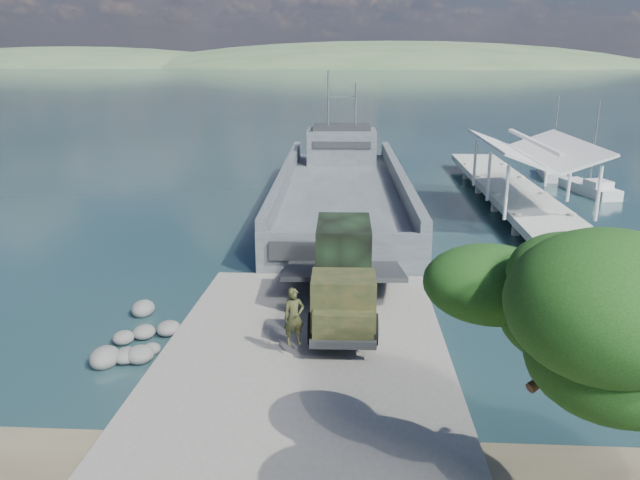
{
  "coord_description": "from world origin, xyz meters",
  "views": [
    {
      "loc": [
        1.63,
        -20.76,
        10.42
      ],
      "look_at": [
        0.13,
        6.0,
        2.46
      ],
      "focal_mm": 35.0,
      "sensor_mm": 36.0,
      "label": 1
    }
  ],
  "objects_px": {
    "pier": "(532,199)",
    "landing_craft": "(342,197)",
    "military_truck": "(343,274)",
    "sailboat_far": "(551,173)",
    "sailboat_near": "(590,189)",
    "soldier": "(294,327)"
  },
  "relations": [
    {
      "from": "soldier",
      "to": "military_truck",
      "type": "bearing_deg",
      "value": 40.68
    },
    {
      "from": "pier",
      "to": "landing_craft",
      "type": "relative_size",
      "value": 1.3
    },
    {
      "from": "sailboat_near",
      "to": "sailboat_far",
      "type": "distance_m",
      "value": 6.94
    },
    {
      "from": "sailboat_far",
      "to": "pier",
      "type": "bearing_deg",
      "value": -102.01
    },
    {
      "from": "military_truck",
      "to": "sailboat_near",
      "type": "height_order",
      "value": "sailboat_near"
    },
    {
      "from": "soldier",
      "to": "sailboat_far",
      "type": "distance_m",
      "value": 41.17
    },
    {
      "from": "pier",
      "to": "landing_craft",
      "type": "xyz_separation_m",
      "value": [
        -12.24,
        3.4,
        -0.78
      ]
    },
    {
      "from": "pier",
      "to": "landing_craft",
      "type": "height_order",
      "value": "landing_craft"
    },
    {
      "from": "military_truck",
      "to": "sailboat_near",
      "type": "distance_m",
      "value": 32.04
    },
    {
      "from": "military_truck",
      "to": "sailboat_far",
      "type": "height_order",
      "value": "sailboat_far"
    },
    {
      "from": "sailboat_near",
      "to": "military_truck",
      "type": "bearing_deg",
      "value": -139.66
    },
    {
      "from": "landing_craft",
      "to": "sailboat_far",
      "type": "bearing_deg",
      "value": 33.44
    },
    {
      "from": "military_truck",
      "to": "soldier",
      "type": "relative_size",
      "value": 3.71
    },
    {
      "from": "military_truck",
      "to": "landing_craft",
      "type": "bearing_deg",
      "value": 90.36
    },
    {
      "from": "sailboat_near",
      "to": "pier",
      "type": "bearing_deg",
      "value": -140.74
    },
    {
      "from": "military_truck",
      "to": "soldier",
      "type": "distance_m",
      "value": 3.95
    },
    {
      "from": "military_truck",
      "to": "soldier",
      "type": "xyz_separation_m",
      "value": [
        -1.61,
        -3.53,
        -0.71
      ]
    },
    {
      "from": "pier",
      "to": "military_truck",
      "type": "distance_m",
      "value": 20.31
    },
    {
      "from": "sailboat_far",
      "to": "sailboat_near",
      "type": "bearing_deg",
      "value": -73.37
    },
    {
      "from": "pier",
      "to": "sailboat_far",
      "type": "bearing_deg",
      "value": 69.5
    },
    {
      "from": "military_truck",
      "to": "sailboat_far",
      "type": "bearing_deg",
      "value": 60.42
    },
    {
      "from": "landing_craft",
      "to": "military_truck",
      "type": "bearing_deg",
      "value": -90.12
    }
  ]
}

